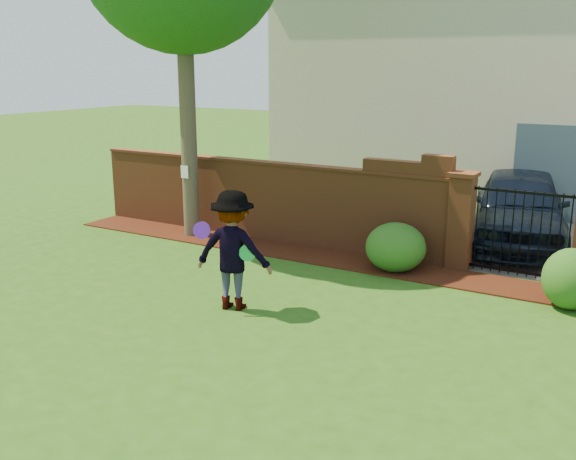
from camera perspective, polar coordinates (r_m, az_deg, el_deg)
The scene contains 14 objects.
ground at distance 10.35m, azimuth -4.56°, elevation -7.25°, with size 80.00×80.00×0.01m, color #265114.
mulch_bed at distance 13.50m, azimuth 0.21°, elevation -1.92°, with size 11.10×1.08×0.03m, color black.
brick_wall at distance 14.36m, azimuth -2.12°, elevation 2.82°, with size 8.70×0.31×2.16m.
pillar_left at distance 12.60m, azimuth 15.06°, elevation 0.82°, with size 0.50×0.50×1.88m.
iron_gate at distance 12.40m, azimuth 19.92°, elevation -0.26°, with size 1.78×0.03×1.60m.
driveway at distance 16.44m, azimuth 22.32°, elevation -0.07°, with size 3.20×8.00×0.01m, color slate.
house at distance 20.38m, azimuth 17.84°, elevation 11.92°, with size 12.40×6.40×6.30m.
car at distance 14.55m, azimuth 19.79°, elevation 1.67°, with size 1.92×4.77×1.63m, color black.
paper_notice at distance 14.55m, azimuth -9.14°, elevation 5.10°, with size 0.20×0.01×0.28m, color white.
shrub_left at distance 12.33m, azimuth 9.51°, elevation -1.51°, with size 1.14×1.14×0.93m, color #195319.
shrub_middle at distance 11.25m, azimuth 23.77°, elevation -3.98°, with size 0.91×0.91×1.00m, color #195319.
man at distance 10.19m, azimuth -4.98°, elevation -1.86°, with size 1.24×0.72×1.93m, color gray.
frisbee_purple at distance 10.07m, azimuth -7.63°, elevation -0.02°, with size 0.27×0.27×0.03m, color #641EBE.
frisbee_green at distance 10.01m, azimuth -3.61°, elevation -2.03°, with size 0.26×0.26×0.02m, color green.
Camera 1 is at (5.55, -7.87, 3.81)m, focal length 40.20 mm.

